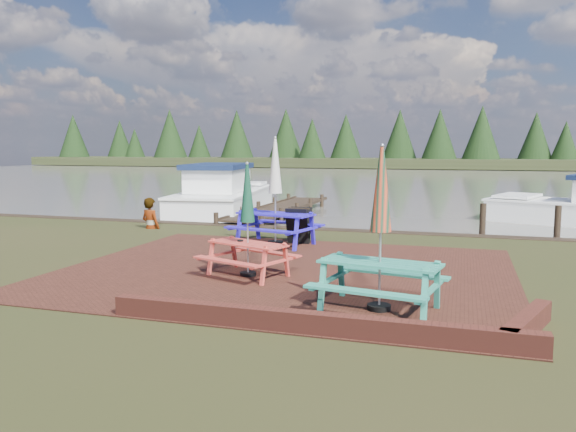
% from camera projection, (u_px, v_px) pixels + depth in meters
% --- Properties ---
extents(ground, '(120.00, 120.00, 0.00)m').
position_uv_depth(ground, '(269.00, 282.00, 10.54)').
color(ground, black).
rests_on(ground, ground).
extents(paving, '(9.00, 7.50, 0.02)m').
position_uv_depth(paving, '(286.00, 271.00, 11.49)').
color(paving, '#381912').
rests_on(paving, ground).
extents(brick_wall, '(6.21, 1.79, 0.30)m').
position_uv_depth(brick_wall, '(360.00, 323.00, 7.60)').
color(brick_wall, '#4C1E16').
rests_on(brick_wall, ground).
extents(water, '(120.00, 60.00, 0.02)m').
position_uv_depth(water, '(419.00, 179.00, 45.60)').
color(water, '#49473F').
rests_on(water, ground).
extents(far_treeline, '(120.00, 10.00, 8.10)m').
position_uv_depth(far_treeline, '(437.00, 142.00, 72.67)').
color(far_treeline, black).
rests_on(far_treeline, ground).
extents(picnic_table_teal, '(2.10, 1.94, 2.55)m').
position_uv_depth(picnic_table_teal, '(380.00, 254.00, 8.60)').
color(picnic_table_teal, '#298670').
rests_on(picnic_table_teal, ground).
extents(picnic_table_red, '(2.00, 1.90, 2.22)m').
position_uv_depth(picnic_table_red, '(248.00, 237.00, 10.93)').
color(picnic_table_red, '#C13D31').
rests_on(picnic_table_red, ground).
extents(picnic_table_blue, '(2.36, 2.20, 2.77)m').
position_uv_depth(picnic_table_blue, '(275.00, 208.00, 14.44)').
color(picnic_table_blue, '#2518B8').
rests_on(picnic_table_blue, ground).
extents(chalkboard, '(0.60, 0.59, 0.95)m').
position_uv_depth(chalkboard, '(299.00, 225.00, 14.73)').
color(chalkboard, black).
rests_on(chalkboard, ground).
extents(jetty, '(1.76, 9.08, 1.00)m').
position_uv_depth(jetty, '(280.00, 209.00, 22.24)').
color(jetty, black).
rests_on(jetty, ground).
extents(boat_jetty, '(3.91, 8.19, 2.28)m').
position_uv_depth(boat_jetty, '(223.00, 198.00, 23.02)').
color(boat_jetty, white).
rests_on(boat_jetty, ground).
extents(person, '(0.80, 0.63, 1.91)m').
position_uv_depth(person, '(150.00, 198.00, 17.47)').
color(person, gray).
rests_on(person, ground).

